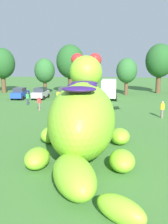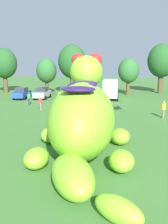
# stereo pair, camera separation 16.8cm
# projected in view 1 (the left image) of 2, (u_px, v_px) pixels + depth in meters

# --- Properties ---
(ground_plane) EXTENTS (160.00, 160.00, 0.00)m
(ground_plane) POSITION_uv_depth(u_px,v_px,m) (83.00, 157.00, 14.42)
(ground_plane) COLOR #427533
(giant_inflatable_creature) EXTENTS (6.32, 11.87, 6.16)m
(giant_inflatable_creature) POSITION_uv_depth(u_px,v_px,m) (83.00, 118.00, 14.46)
(giant_inflatable_creature) COLOR #8CD12D
(giant_inflatable_creature) RESTS_ON ground
(car_blue) EXTENTS (2.00, 4.13, 1.72)m
(car_blue) POSITION_uv_depth(u_px,v_px,m) (20.00, 93.00, 37.41)
(car_blue) COLOR #2347B7
(car_blue) RESTS_ON ground
(car_silver) EXTENTS (2.05, 4.16, 1.72)m
(car_silver) POSITION_uv_depth(u_px,v_px,m) (41.00, 93.00, 37.49)
(car_silver) COLOR #B7BABF
(car_silver) RESTS_ON ground
(car_yellow) EXTENTS (2.09, 4.17, 1.72)m
(car_yellow) POSITION_uv_depth(u_px,v_px,m) (64.00, 93.00, 38.07)
(car_yellow) COLOR yellow
(car_yellow) RESTS_ON ground
(box_truck) EXTENTS (2.44, 6.44, 2.95)m
(box_truck) POSITION_uv_depth(u_px,v_px,m) (109.00, 88.00, 37.45)
(box_truck) COLOR silver
(box_truck) RESTS_ON ground
(tree_left) EXTENTS (4.56, 4.56, 8.10)m
(tree_left) POSITION_uv_depth(u_px,v_px,m) (2.00, 64.00, 44.10)
(tree_left) COLOR brown
(tree_left) RESTS_ON ground
(tree_mid_left) EXTENTS (3.50, 3.50, 6.22)m
(tree_mid_left) POSITION_uv_depth(u_px,v_px,m) (45.00, 71.00, 42.03)
(tree_mid_left) COLOR brown
(tree_mid_left) RESTS_ON ground
(tree_centre_left) EXTENTS (4.82, 4.82, 8.55)m
(tree_centre_left) POSITION_uv_depth(u_px,v_px,m) (70.00, 62.00, 42.31)
(tree_centre_left) COLOR brown
(tree_centre_left) RESTS_ON ground
(tree_centre) EXTENTS (3.53, 3.53, 6.27)m
(tree_centre) POSITION_uv_depth(u_px,v_px,m) (127.00, 71.00, 41.47)
(tree_centre) COLOR brown
(tree_centre) RESTS_ON ground
(tree_centre_right) EXTENTS (4.95, 4.95, 8.79)m
(tree_centre_right) POSITION_uv_depth(u_px,v_px,m) (160.00, 61.00, 43.42)
(tree_centre_right) COLOR brown
(tree_centre_right) RESTS_ON ground
(spectator_near_inflatable) EXTENTS (0.38, 0.26, 1.71)m
(spectator_near_inflatable) POSITION_uv_depth(u_px,v_px,m) (28.00, 99.00, 31.88)
(spectator_near_inflatable) COLOR #2D334C
(spectator_near_inflatable) RESTS_ON ground
(spectator_mid_field) EXTENTS (0.38, 0.26, 1.71)m
(spectator_mid_field) POSITION_uv_depth(u_px,v_px,m) (162.00, 110.00, 24.44)
(spectator_mid_field) COLOR #726656
(spectator_mid_field) RESTS_ON ground
(spectator_by_cars) EXTENTS (0.38, 0.26, 1.71)m
(spectator_by_cars) POSITION_uv_depth(u_px,v_px,m) (39.00, 103.00, 28.23)
(spectator_by_cars) COLOR #726656
(spectator_by_cars) RESTS_ON ground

